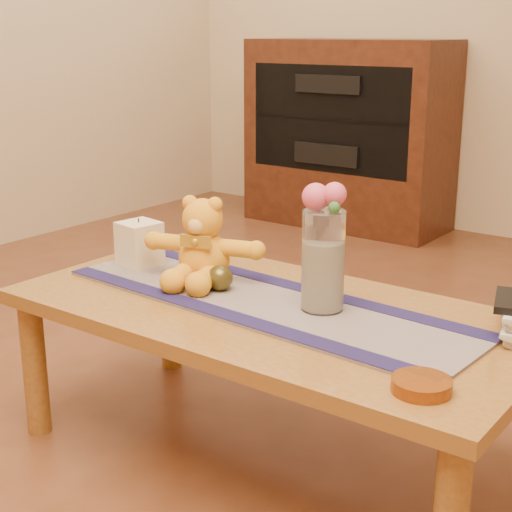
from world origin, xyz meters
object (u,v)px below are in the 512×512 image
Objects in this scene: glass_vase at (323,261)px; teddy_bear at (204,241)px; tv_remote at (505,300)px; book_bottom at (502,328)px; amber_dish at (421,385)px; pillar_candle at (139,243)px; bronze_ball at (220,278)px.

teddy_bear is at bearing 179.05° from glass_vase.
book_bottom is at bearing 90.00° from tv_remote.
book_bottom is (0.83, 0.13, -0.11)m from teddy_bear.
book_bottom is 0.41m from amber_dish.
teddy_bear is 0.84m from tv_remote.
pillar_candle is 0.83× the size of tv_remote.
tv_remote is at bearing 17.07° from glass_vase.
book_bottom is 1.39× the size of tv_remote.
bronze_ball is 0.75m from tv_remote.
bronze_ball reaches higher than amber_dish.
amber_dish is (0.71, -0.23, -0.03)m from bronze_ball.
teddy_bear is 2.58× the size of pillar_candle.
amber_dish is at bearing -17.86° from bronze_ball.
bronze_ball is (-0.31, -0.04, -0.09)m from glass_vase.
bronze_ball is at bearing -43.75° from teddy_bear.
teddy_bear is 2.14× the size of tv_remote.
glass_vase is at bearing -0.34° from pillar_candle.
bronze_ball is at bearing 173.84° from book_bottom.
book_bottom is (1.08, 0.14, -0.06)m from pillar_candle.
teddy_bear is 0.14m from bronze_ball.
glass_vase reaches higher than bronze_ball.
glass_vase reaches higher than amber_dish.
book_bottom is at bearing 87.21° from amber_dish.
book_bottom is at bearing 7.19° from pillar_candle.
pillar_candle reaches higher than bronze_ball.
pillar_candle is at bearing 179.66° from glass_vase.
tv_remote reaches higher than book_bottom.
book_bottom is (0.42, 0.14, -0.13)m from glass_vase.
book_bottom is at bearing 14.03° from bronze_ball.
bronze_ball is 0.58× the size of amber_dish.
tv_remote reaches higher than bronze_ball.
teddy_bear reaches higher than tv_remote.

